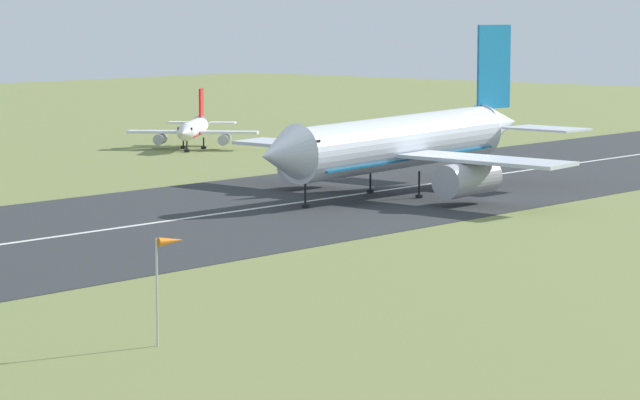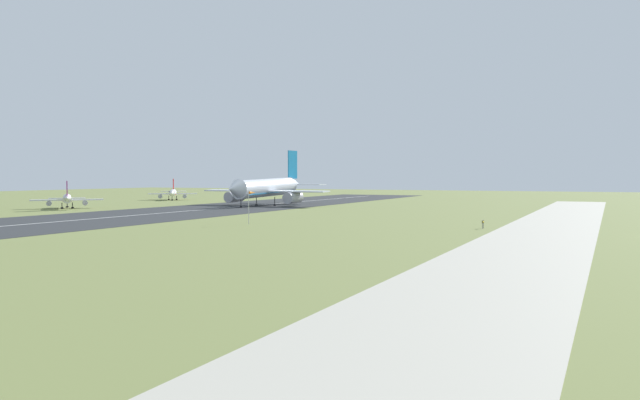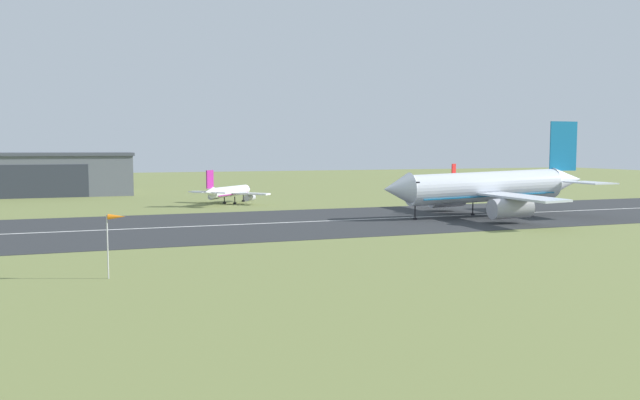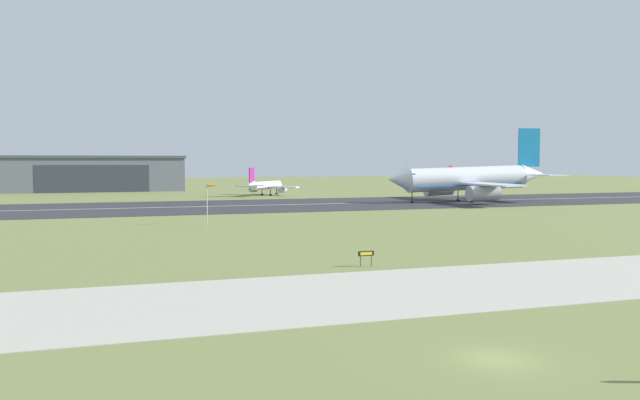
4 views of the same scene
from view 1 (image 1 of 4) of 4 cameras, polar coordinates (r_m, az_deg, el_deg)
name	(u,v)px [view 1 (image 1 of 4)]	position (r m, az deg, el deg)	size (l,w,h in m)	color
ground_plane	(429,375)	(89.33, 4.13, -6.58)	(633.93, 633.93, 0.00)	olive
airplane_landing	(398,144)	(174.82, 2.95, 2.11)	(46.05, 47.09, 19.53)	silver
airplane_parked_east	(193,129)	(235.64, -4.79, 2.66)	(18.97, 18.98, 8.99)	white
windsock_pole	(168,250)	(96.35, -5.73, -1.88)	(2.03, 1.05, 6.97)	#B7B7BC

